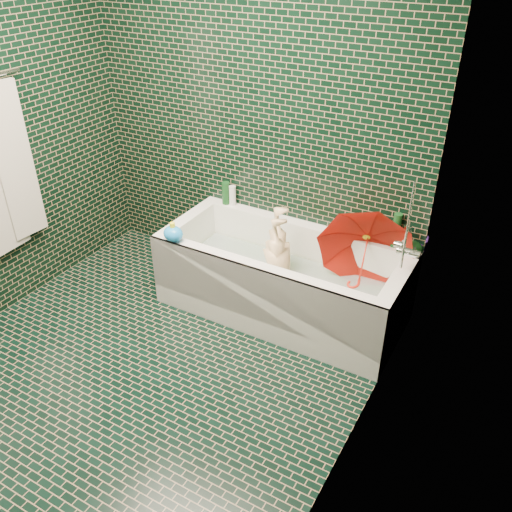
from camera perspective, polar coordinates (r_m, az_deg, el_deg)
The scene contains 19 objects.
floor at distance 3.54m, azimuth -11.83°, elevation -11.99°, with size 2.80×2.80×0.00m, color black.
wall_back at distance 3.89m, azimuth -0.26°, elevation 14.42°, with size 2.80×2.80×0.00m, color black.
wall_right at distance 2.22m, azimuth 10.91°, elevation -0.22°, with size 2.80×2.80×0.00m, color black.
bathtub at distance 3.84m, azimuth 2.69°, elevation -3.16°, with size 1.70×0.75×0.55m.
bath_mat at distance 3.89m, azimuth 2.79°, elevation -3.71°, with size 1.35×0.47×0.01m, color #4FC226.
water at distance 3.80m, azimuth 2.85°, elevation -1.94°, with size 1.48×0.53×0.00m, color silver.
towel at distance 3.96m, azimuth -25.23°, elevation 8.29°, with size 0.08×0.44×1.12m.
faucet at distance 3.32m, azimuth 15.58°, elevation 1.01°, with size 0.18×0.19×0.55m.
child at distance 3.80m, azimuth 2.60°, elevation -1.78°, with size 0.33×0.22×0.91m, color beige.
umbrella at distance 3.56m, azimuth 11.23°, elevation -0.43°, with size 0.62×0.62×0.54m, color red.
soap_bottle_a at distance 3.72m, azimuth 16.33°, elevation 0.40°, with size 0.10×0.10×0.27m, color white.
soap_bottle_b at distance 3.72m, azimuth 15.79°, elevation 0.50°, with size 0.09×0.09×0.20m, color #3B1C6C.
soap_bottle_c at distance 3.70m, azimuth 16.03°, elevation 0.23°, with size 0.13×0.13×0.16m, color #13431A.
bottle_right_tall at distance 3.70m, azimuth 14.54°, elevation 2.65°, with size 0.06×0.06×0.24m, color #13431A.
bottle_right_pump at distance 3.65m, azimuth 15.51°, elevation 1.70°, with size 0.05×0.05×0.20m, color silver.
bottle_left_tall at distance 4.18m, azimuth -3.19°, elevation 6.63°, with size 0.06×0.06×0.18m, color #13431A.
bottle_left_short at distance 4.16m, azimuth -2.49°, elevation 6.38°, with size 0.05×0.05×0.16m, color white.
rubber_duck at distance 3.77m, azimuth 11.61°, elevation 2.27°, with size 0.12×0.08×0.10m.
bath_toy at distance 3.71m, azimuth -8.72°, elevation 2.35°, with size 0.14×0.12×0.14m.
Camera 1 is at (1.85, -1.82, 2.40)m, focal length 38.00 mm.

